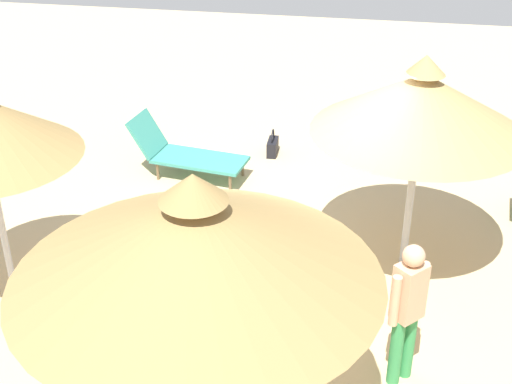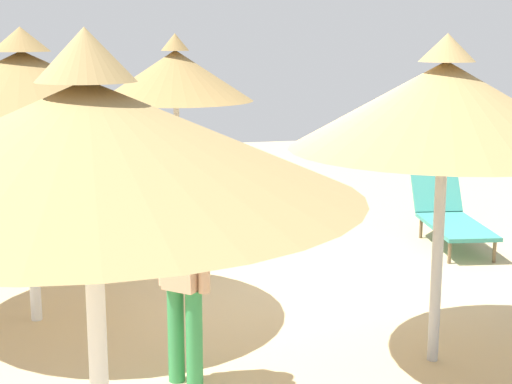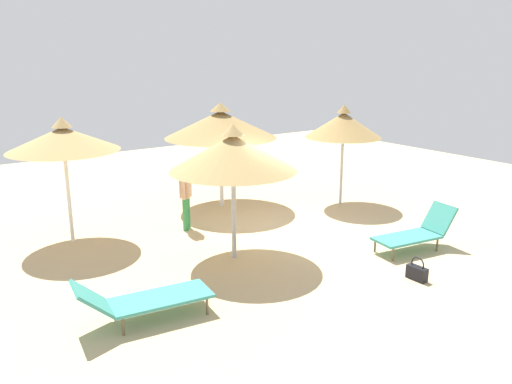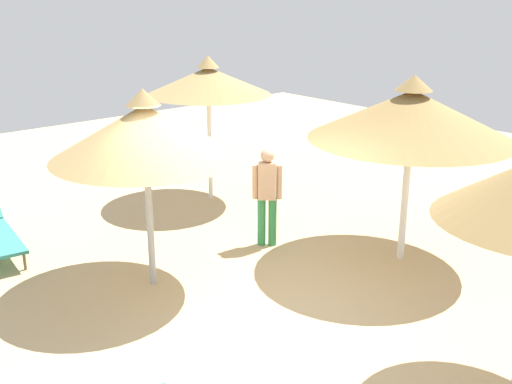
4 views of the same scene
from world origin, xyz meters
The scene contains 6 objects.
ground centered at (0.00, 0.00, -0.05)m, with size 24.00×24.00×0.10m, color tan.
parasol_umbrella_far_right centered at (0.39, 2.78, 2.20)m, with size 2.93×2.93×2.76m.
parasol_umbrella_center centered at (-1.34, -0.51, 2.14)m, with size 2.47×2.47×2.70m.
lounge_chair_near_left centered at (2.00, -2.35, 0.39)m, with size 1.85×0.91×0.89m.
person_standing_back centered at (-1.31, 1.58, 0.89)m, with size 0.35×0.36×1.58m.
handbag centered at (0.78, -3.33, 0.15)m, with size 0.16×0.39×0.44m.
Camera 1 is at (-0.87, 7.12, 5.08)m, focal length 49.84 mm.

